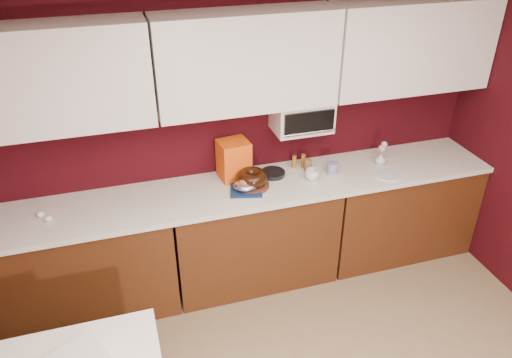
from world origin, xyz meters
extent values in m
cube|color=white|center=(0.00, 0.00, 2.50)|extent=(4.00, 4.50, 0.02)
cube|color=#35070C|center=(0.00, 2.25, 1.25)|extent=(4.00, 0.02, 2.50)
cube|color=#4A250E|center=(-1.33, 1.94, 0.43)|extent=(1.31, 0.58, 0.86)
cube|color=#4A250E|center=(0.00, 1.94, 0.43)|extent=(1.31, 0.58, 0.86)
cube|color=#4A250E|center=(1.33, 1.94, 0.43)|extent=(1.31, 0.58, 0.86)
cube|color=silver|center=(0.00, 1.94, 0.88)|extent=(4.00, 0.62, 0.04)
cube|color=white|center=(-1.33, 2.08, 1.85)|extent=(1.31, 0.33, 0.70)
cube|color=white|center=(0.00, 2.08, 1.85)|extent=(1.31, 0.33, 0.70)
cube|color=white|center=(1.33, 2.08, 1.85)|extent=(1.31, 0.33, 0.70)
cube|color=white|center=(0.45, 2.10, 1.38)|extent=(0.45, 0.30, 0.25)
cube|color=black|center=(0.45, 1.94, 1.38)|extent=(0.40, 0.02, 0.18)
cylinder|color=silver|center=(0.45, 1.93, 1.30)|extent=(0.42, 0.02, 0.02)
cylinder|color=#602C1C|center=(-0.01, 1.93, 0.91)|extent=(0.33, 0.33, 0.02)
torus|color=black|center=(-0.01, 1.93, 0.98)|extent=(0.28, 0.28, 0.10)
cube|color=#14274E|center=(-0.07, 1.88, 0.91)|extent=(0.28, 0.26, 0.02)
ellipsoid|color=silver|center=(-0.07, 1.88, 0.96)|extent=(0.23, 0.20, 0.07)
ellipsoid|color=#AE5C4F|center=(-0.07, 1.88, 0.98)|extent=(0.13, 0.11, 0.07)
cube|color=red|center=(-0.10, 2.12, 1.06)|extent=(0.25, 0.24, 0.32)
cylinder|color=black|center=(0.20, 2.06, 0.92)|extent=(0.26, 0.26, 0.03)
imported|color=white|center=(0.48, 1.90, 0.95)|extent=(0.13, 0.13, 0.10)
cylinder|color=navy|center=(0.67, 1.94, 0.95)|extent=(0.11, 0.11, 0.10)
imported|color=silver|center=(1.13, 1.97, 0.95)|extent=(0.09, 0.09, 0.11)
sphere|color=pink|center=(1.13, 1.97, 1.05)|extent=(0.06, 0.06, 0.06)
sphere|color=#9ABBF6|center=(1.16, 1.99, 1.07)|extent=(0.05, 0.05, 0.05)
cylinder|color=silver|center=(1.09, 1.78, 0.91)|extent=(0.23, 0.23, 0.01)
cylinder|color=#836117|center=(0.41, 2.13, 0.95)|extent=(0.05, 0.05, 0.11)
cylinder|color=brown|center=(0.50, 2.05, 0.95)|extent=(0.08, 0.08, 0.09)
ellipsoid|color=silver|center=(-1.50, 1.90, 0.92)|extent=(0.07, 0.06, 0.04)
ellipsoid|color=white|center=(-1.55, 1.97, 0.92)|extent=(0.06, 0.06, 0.04)
cylinder|color=brown|center=(0.48, 2.11, 0.96)|extent=(0.04, 0.04, 0.12)
camera|label=1|loc=(-0.94, -1.26, 2.91)|focal=35.00mm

